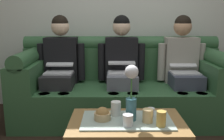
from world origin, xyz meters
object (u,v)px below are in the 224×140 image
at_px(coffee_table, 127,126).
at_px(cup_far_right, 148,116).
at_px(person_middle, 122,64).
at_px(cup_near_right, 161,119).
at_px(person_left, 60,64).
at_px(person_right, 183,64).
at_px(cup_far_left, 151,113).
at_px(cup_near_left, 127,120).
at_px(flower_vase, 131,92).
at_px(couch, 121,88).
at_px(cup_far_center, 116,108).
at_px(snack_bowl, 102,115).

height_order(coffee_table, cup_far_right, cup_far_right).
height_order(person_middle, cup_near_right, person_middle).
xyz_separation_m(person_left, cup_far_right, (0.88, -1.03, -0.22)).
bearing_deg(person_right, cup_far_left, -118.98).
bearing_deg(cup_near_left, flower_vase, 72.00).
bearing_deg(couch, coffee_table, -90.00).
xyz_separation_m(couch, person_right, (0.72, -0.00, 0.29)).
bearing_deg(cup_far_center, cup_near_right, -33.22).
bearing_deg(snack_bowl, person_right, 47.07).
distance_m(person_middle, cup_near_left, 1.12).
relative_size(person_middle, flower_vase, 2.74).
xyz_separation_m(cup_near_right, cup_far_center, (-0.33, 0.22, -0.00)).
height_order(person_left, cup_near_right, person_left).
distance_m(flower_vase, snack_bowl, 0.30).
xyz_separation_m(person_middle, person_right, (0.72, 0.00, -0.00)).
height_order(cup_far_center, cup_far_left, cup_far_center).
height_order(flower_vase, cup_far_right, flower_vase).
distance_m(person_middle, snack_bowl, 1.03).
relative_size(coffee_table, cup_near_left, 10.38).
bearing_deg(cup_near_right, snack_bowl, 164.14).
height_order(flower_vase, cup_near_left, flower_vase).
bearing_deg(coffee_table, cup_near_right, -26.54).
height_order(coffee_table, cup_far_center, cup_far_center).
bearing_deg(snack_bowl, cup_far_center, 40.26).
distance_m(person_left, coffee_table, 1.26).
distance_m(person_left, snack_bowl, 1.14).
distance_m(person_middle, cup_far_center, 0.92).
relative_size(snack_bowl, cup_far_left, 1.75).
height_order(person_left, cup_near_left, person_left).
height_order(person_left, person_right, same).
xyz_separation_m(person_middle, flower_vase, (0.03, -0.99, -0.03)).
height_order(cup_near_left, cup_far_center, cup_far_center).
bearing_deg(coffee_table, person_left, 126.13).
relative_size(person_left, cup_near_left, 13.76).
height_order(cup_near_right, cup_far_right, cup_near_right).
height_order(person_left, cup_far_center, person_left).
relative_size(cup_far_center, cup_far_right, 1.12).
height_order(cup_far_center, cup_far_right, cup_far_center).
distance_m(person_left, cup_near_left, 1.33).
relative_size(coffee_table, flower_vase, 2.07).
relative_size(person_middle, cup_near_right, 10.40).
bearing_deg(cup_near_left, person_middle, 89.79).
bearing_deg(cup_far_center, person_middle, 84.49).
relative_size(person_left, cup_near_right, 10.40).
relative_size(person_left, person_right, 1.00).
bearing_deg(cup_near_left, cup_far_center, 111.08).
xyz_separation_m(coffee_table, cup_far_center, (-0.09, 0.09, 0.12)).
bearing_deg(person_middle, cup_near_left, -90.21).
height_order(coffee_table, flower_vase, flower_vase).
relative_size(person_left, person_middle, 1.00).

